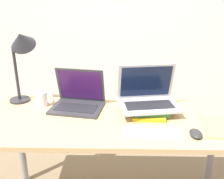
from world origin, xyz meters
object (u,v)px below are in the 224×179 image
desk_lamp (21,48)px  laptop_on_books (148,97)px  mouse (196,133)px  laptop_left (78,100)px  book_stack (148,109)px  notepad (224,127)px  mug (42,99)px  wireless_keyboard (152,132)px

desk_lamp → laptop_on_books: bearing=-7.9°
mouse → desk_lamp: bearing=158.3°
laptop_left → book_stack: laptop_left is taller
laptop_left → notepad: 0.91m
mouse → notepad: mouse is taller
laptop_left → laptop_on_books: size_ratio=0.92×
laptop_on_books → mug: (-0.70, 0.07, -0.05)m
book_stack → mouse: book_stack is taller
laptop_left → laptop_on_books: 0.46m
laptop_left → book_stack: size_ratio=1.33×
book_stack → mouse: (0.23, -0.28, -0.01)m
mouse → laptop_on_books: bearing=127.3°
book_stack → desk_lamp: 0.91m
notepad → mug: bearing=165.9°
laptop_left → mouse: 0.77m
book_stack → wireless_keyboard: book_stack is taller
wireless_keyboard → laptop_left: bearing=144.2°
laptop_left → wireless_keyboard: size_ratio=1.14×
wireless_keyboard → mouse: (0.23, -0.03, 0.01)m
laptop_on_books → mouse: bearing=-52.7°
book_stack → notepad: book_stack is taller
laptop_left → desk_lamp: 0.50m
laptop_on_books → wireless_keyboard: size_ratio=1.24×
laptop_left → mug: size_ratio=3.05×
laptop_on_books → desk_lamp: bearing=172.1°
notepad → desk_lamp: size_ratio=0.56×
laptop_left → wireless_keyboard: 0.56m
notepad → laptop_left: bearing=163.3°
laptop_left → desk_lamp: size_ratio=0.69×
laptop_on_books → laptop_left: bearing=173.7°
mouse → mug: bearing=158.1°
book_stack → wireless_keyboard: (-0.01, -0.25, -0.02)m
laptop_on_books → mouse: laptop_on_books is taller
desk_lamp → laptop_left: bearing=-9.9°
laptop_left → mug: laptop_left is taller
book_stack → desk_lamp: desk_lamp is taller
book_stack → mug: (-0.71, 0.09, 0.03)m
mouse → desk_lamp: size_ratio=0.19×
book_stack → laptop_on_books: 0.08m
book_stack → mug: mug is taller
book_stack → wireless_keyboard: 0.26m
laptop_left → laptop_on_books: (0.46, -0.05, 0.05)m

